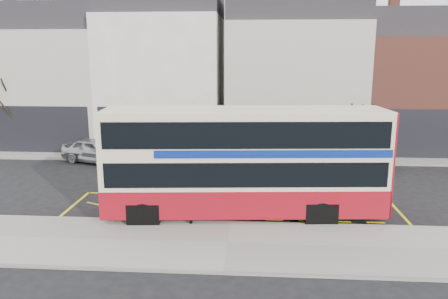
# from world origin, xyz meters

# --- Properties ---
(ground) EXTENTS (120.00, 120.00, 0.00)m
(ground) POSITION_xyz_m (0.00, 0.00, 0.00)
(ground) COLOR black
(ground) RESTS_ON ground
(pavement) EXTENTS (40.00, 4.00, 0.15)m
(pavement) POSITION_xyz_m (0.00, -2.30, 0.07)
(pavement) COLOR gray
(pavement) RESTS_ON ground
(kerb) EXTENTS (40.00, 0.15, 0.15)m
(kerb) POSITION_xyz_m (0.00, -0.38, 0.07)
(kerb) COLOR gray
(kerb) RESTS_ON ground
(far_pavement) EXTENTS (50.00, 3.00, 0.15)m
(far_pavement) POSITION_xyz_m (0.00, 11.00, 0.07)
(far_pavement) COLOR gray
(far_pavement) RESTS_ON ground
(road_markings) EXTENTS (14.00, 3.40, 0.01)m
(road_markings) POSITION_xyz_m (0.00, 1.60, 0.01)
(road_markings) COLOR yellow
(road_markings) RESTS_ON ground
(terrace_far_left) EXTENTS (8.00, 8.01, 10.80)m
(terrace_far_left) POSITION_xyz_m (-13.50, 14.99, 4.82)
(terrace_far_left) COLOR beige
(terrace_far_left) RESTS_ON ground
(terrace_left) EXTENTS (8.00, 8.01, 11.80)m
(terrace_left) POSITION_xyz_m (-5.50, 14.99, 5.32)
(terrace_left) COLOR white
(terrace_left) RESTS_ON ground
(terrace_green_shop) EXTENTS (9.00, 8.01, 11.30)m
(terrace_green_shop) POSITION_xyz_m (3.50, 14.99, 5.07)
(terrace_green_shop) COLOR beige
(terrace_green_shop) RESTS_ON ground
(terrace_right) EXTENTS (9.00, 8.01, 10.30)m
(terrace_right) POSITION_xyz_m (12.50, 14.99, 4.57)
(terrace_right) COLOR #964C3C
(terrace_right) RESTS_ON ground
(double_decker_bus) EXTENTS (11.21, 3.42, 4.41)m
(double_decker_bus) POSITION_xyz_m (0.53, 0.60, 2.32)
(double_decker_bus) COLOR beige
(double_decker_bus) RESTS_ON ground
(bus_stop_post) EXTENTS (0.71, 0.15, 2.90)m
(bus_stop_post) POSITION_xyz_m (-1.44, -0.65, 1.90)
(bus_stop_post) COLOR black
(bus_stop_post) RESTS_ON pavement
(car_silver) EXTENTS (4.74, 3.16, 1.50)m
(car_silver) POSITION_xyz_m (-8.70, 9.08, 0.75)
(car_silver) COLOR #A9AAAE
(car_silver) RESTS_ON ground
(car_grey) EXTENTS (4.24, 1.72, 1.37)m
(car_grey) POSITION_xyz_m (-1.00, 9.08, 0.68)
(car_grey) COLOR #414249
(car_grey) RESTS_ON ground
(car_white) EXTENTS (5.46, 3.03, 1.50)m
(car_white) POSITION_xyz_m (6.29, 8.85, 0.75)
(car_white) COLOR #BABABA
(car_white) RESTS_ON ground
(street_tree_right) EXTENTS (2.11, 2.11, 4.56)m
(street_tree_right) POSITION_xyz_m (7.50, 10.89, 3.10)
(street_tree_right) COLOR black
(street_tree_right) RESTS_ON ground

